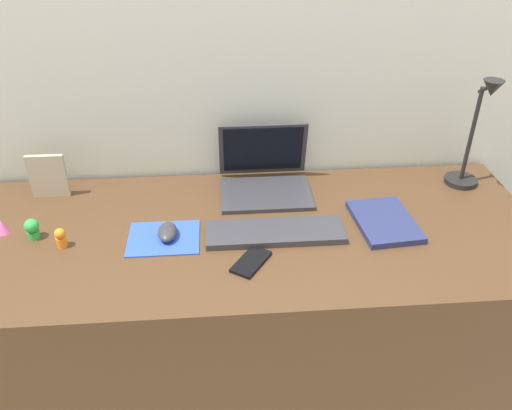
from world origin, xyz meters
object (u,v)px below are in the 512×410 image
(laptop, at_px, (265,174))
(cell_phone, at_px, (251,262))
(picture_frame, at_px, (48,176))
(toy_figurine_orange, at_px, (61,238))
(notebook_pad, at_px, (385,222))
(keyboard, at_px, (275,232))
(toy_figurine_green, at_px, (32,228))
(mouse, at_px, (167,232))
(toy_figurine_pink, at_px, (2,226))
(desk_lamp, at_px, (475,137))

(laptop, xyz_separation_m, cell_phone, (-0.08, -0.41, -0.05))
(picture_frame, distance_m, toy_figurine_orange, 0.31)
(notebook_pad, height_order, toy_figurine_orange, toy_figurine_orange)
(laptop, relative_size, picture_frame, 2.00)
(picture_frame, bearing_deg, notebook_pad, -13.57)
(keyboard, bearing_deg, toy_figurine_orange, -179.32)
(cell_phone, height_order, toy_figurine_green, toy_figurine_green)
(mouse, distance_m, toy_figurine_pink, 0.50)
(mouse, bearing_deg, desk_lamp, 12.63)
(keyboard, height_order, picture_frame, picture_frame)
(toy_figurine_pink, bearing_deg, toy_figurine_orange, -23.82)
(toy_figurine_orange, bearing_deg, keyboard, 0.68)
(keyboard, relative_size, cell_phone, 3.20)
(keyboard, bearing_deg, toy_figurine_pink, 174.57)
(toy_figurine_orange, xyz_separation_m, toy_figurine_green, (-0.09, 0.05, 0.00))
(toy_figurine_orange, bearing_deg, desk_lamp, 10.58)
(picture_frame, relative_size, toy_figurine_green, 2.36)
(desk_lamp, xyz_separation_m, toy_figurine_orange, (-1.29, -0.24, -0.16))
(desk_lamp, distance_m, toy_figurine_orange, 1.33)
(mouse, height_order, toy_figurine_green, toy_figurine_green)
(laptop, height_order, keyboard, laptop)
(desk_lamp, bearing_deg, notebook_pad, -148.25)
(toy_figurine_pink, bearing_deg, desk_lamp, 6.04)
(desk_lamp, xyz_separation_m, toy_figurine_green, (-1.39, -0.19, -0.15))
(notebook_pad, bearing_deg, toy_figurine_green, 173.94)
(keyboard, height_order, mouse, mouse)
(keyboard, xyz_separation_m, toy_figurine_pink, (-0.81, 0.08, 0.01))
(keyboard, distance_m, toy_figurine_green, 0.71)
(notebook_pad, bearing_deg, picture_frame, 161.24)
(cell_phone, xyz_separation_m, toy_figurine_pink, (-0.73, 0.20, 0.02))
(mouse, xyz_separation_m, toy_figurine_pink, (-0.49, 0.07, 0.00))
(desk_lamp, xyz_separation_m, toy_figurine_pink, (-1.49, -0.16, -0.16))
(toy_figurine_pink, height_order, toy_figurine_green, toy_figurine_green)
(laptop, xyz_separation_m, toy_figurine_green, (-0.71, -0.24, -0.02))
(notebook_pad, height_order, toy_figurine_pink, toy_figurine_pink)
(notebook_pad, xyz_separation_m, toy_figurine_green, (-1.05, 0.02, 0.02))
(keyboard, distance_m, mouse, 0.32)
(toy_figurine_orange, relative_size, toy_figurine_pink, 1.37)
(mouse, bearing_deg, toy_figurine_orange, -176.35)
(laptop, height_order, picture_frame, laptop)
(desk_lamp, height_order, picture_frame, desk_lamp)
(laptop, xyz_separation_m, mouse, (-0.31, -0.27, -0.03))
(mouse, bearing_deg, keyboard, -2.14)
(cell_phone, bearing_deg, picture_frame, -178.66)
(toy_figurine_green, bearing_deg, picture_frame, 91.24)
(mouse, relative_size, cell_phone, 0.75)
(mouse, height_order, cell_phone, mouse)
(laptop, distance_m, keyboard, 0.28)
(toy_figurine_orange, bearing_deg, cell_phone, -12.57)
(toy_figurine_green, bearing_deg, toy_figurine_pink, 160.78)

